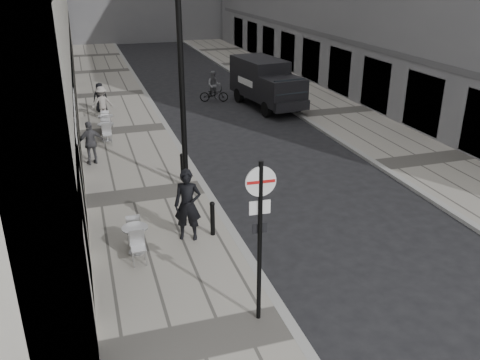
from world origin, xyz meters
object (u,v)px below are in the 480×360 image
object	(u,v)px
sign_post	(260,222)
lamppost	(181,72)
panel_van	(265,81)
cyclist	(214,90)
walking_man	(188,205)

from	to	relation	value
sign_post	lamppost	distance (m)	7.75
sign_post	panel_van	world-z (taller)	sign_post
sign_post	cyclist	bearing A→B (deg)	80.70
cyclist	panel_van	bearing A→B (deg)	-22.71
sign_post	lamppost	world-z (taller)	lamppost
lamppost	panel_van	xyz separation A→B (m)	(6.55, 9.86, -2.66)
lamppost	walking_man	bearing A→B (deg)	-100.74
walking_man	sign_post	size ratio (longest dim) A/B	0.56
walking_man	panel_van	distance (m)	15.33
panel_van	sign_post	bearing A→B (deg)	-117.96
panel_van	cyclist	size ratio (longest dim) A/B	3.20
sign_post	cyclist	size ratio (longest dim) A/B	2.08
walking_man	lamppost	size ratio (longest dim) A/B	0.29
panel_van	cyclist	world-z (taller)	panel_van
walking_man	cyclist	world-z (taller)	walking_man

